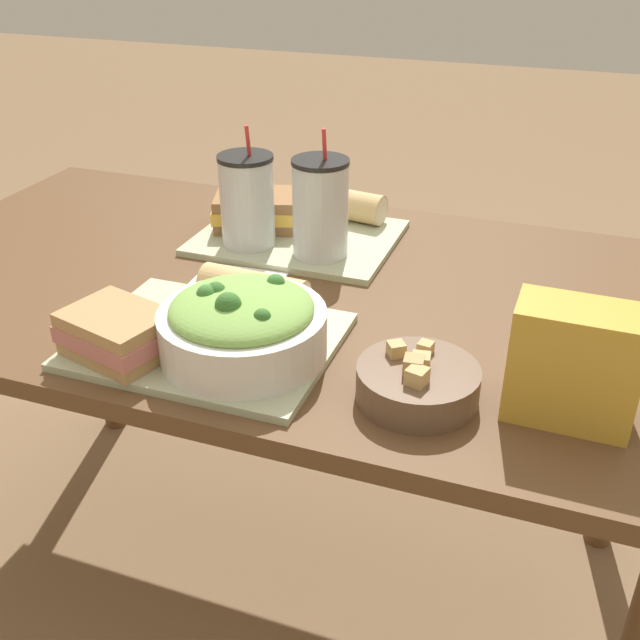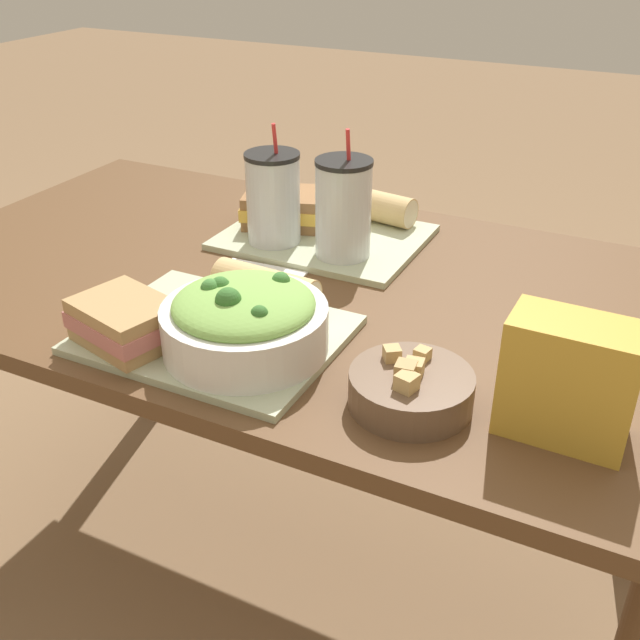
{
  "view_description": "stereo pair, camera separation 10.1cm",
  "coord_description": "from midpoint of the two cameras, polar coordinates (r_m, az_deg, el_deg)",
  "views": [
    {
      "loc": [
        0.47,
        -1.05,
        1.29
      ],
      "look_at": [
        0.17,
        -0.22,
        0.79
      ],
      "focal_mm": 42.0,
      "sensor_mm": 36.0,
      "label": 1
    },
    {
      "loc": [
        0.56,
        -1.01,
        1.29
      ],
      "look_at": [
        0.17,
        -0.22,
        0.79
      ],
      "focal_mm": 42.0,
      "sensor_mm": 36.0,
      "label": 2
    }
  ],
  "objects": [
    {
      "name": "sandwich_far",
      "position": [
        1.47,
        -6.87,
        8.28
      ],
      "size": [
        0.19,
        0.16,
        0.06
      ],
      "rotation": [
        0.0,
        0.0,
        0.32
      ],
      "color": "olive",
      "rests_on": "tray_far"
    },
    {
      "name": "baguette_near",
      "position": [
        1.16,
        -7.47,
        2.2
      ],
      "size": [
        0.17,
        0.07,
        0.06
      ],
      "rotation": [
        0.0,
        0.0,
        1.51
      ],
      "color": "tan",
      "rests_on": "tray_near"
    },
    {
      "name": "dining_table",
      "position": [
        1.33,
        -5.81,
        -0.64
      ],
      "size": [
        1.41,
        0.81,
        0.72
      ],
      "color": "brown",
      "rests_on": "ground_plane"
    },
    {
      "name": "napkin_folded",
      "position": [
        1.29,
        -8.57,
        2.89
      ],
      "size": [
        0.16,
        0.11,
        0.0
      ],
      "color": "white",
      "rests_on": "dining_table"
    },
    {
      "name": "ground_plane",
      "position": [
        1.73,
        -4.73,
        -18.8
      ],
      "size": [
        12.0,
        12.0,
        0.0
      ],
      "primitive_type": "plane",
      "color": "#846647"
    },
    {
      "name": "baguette_far",
      "position": [
        1.49,
        0.56,
        8.67
      ],
      "size": [
        0.14,
        0.08,
        0.06
      ],
      "rotation": [
        0.0,
        0.0,
        1.42
      ],
      "color": "tan",
      "rests_on": "tray_far"
    },
    {
      "name": "tray_near",
      "position": [
        1.11,
        -11.06,
        -1.66
      ],
      "size": [
        0.37,
        0.29,
        0.01
      ],
      "color": "#B2BC99",
      "rests_on": "dining_table"
    },
    {
      "name": "salad_bowl",
      "position": [
        1.04,
        -8.74,
        -0.38
      ],
      "size": [
        0.23,
        0.23,
        0.11
      ],
      "color": "white",
      "rests_on": "tray_near"
    },
    {
      "name": "soup_bowl",
      "position": [
        0.97,
        4.49,
        -4.79
      ],
      "size": [
        0.16,
        0.16,
        0.07
      ],
      "color": "brown",
      "rests_on": "dining_table"
    },
    {
      "name": "drink_cup_dark",
      "position": [
        1.38,
        -7.69,
        8.77
      ],
      "size": [
        0.1,
        0.1,
        0.22
      ],
      "color": "silver",
      "rests_on": "tray_far"
    },
    {
      "name": "drink_cup_red",
      "position": [
        1.32,
        -2.19,
        8.26
      ],
      "size": [
        0.1,
        0.1,
        0.23
      ],
      "color": "silver",
      "rests_on": "tray_far"
    },
    {
      "name": "sandwich_near",
      "position": [
        1.09,
        -17.75,
        -1.02
      ],
      "size": [
        0.17,
        0.15,
        0.06
      ],
      "rotation": [
        0.0,
        0.0,
        -0.26
      ],
      "color": "tan",
      "rests_on": "tray_near"
    },
    {
      "name": "chip_bag",
      "position": [
        0.94,
        15.91,
        -3.34
      ],
      "size": [
        0.15,
        0.09,
        0.15
      ],
      "rotation": [
        0.0,
        0.0,
        -0.02
      ],
      "color": "gold",
      "rests_on": "dining_table"
    },
    {
      "name": "tray_far",
      "position": [
        1.43,
        -3.73,
        6.24
      ],
      "size": [
        0.37,
        0.29,
        0.01
      ],
      "color": "#B2BC99",
      "rests_on": "dining_table"
    }
  ]
}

